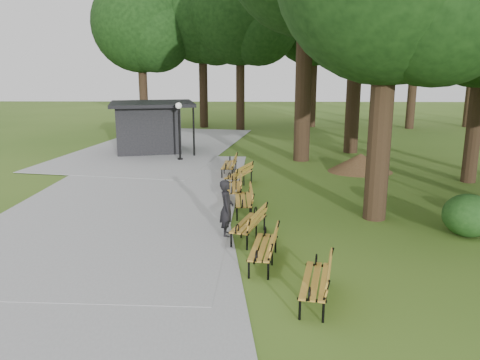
{
  "coord_description": "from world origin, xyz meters",
  "views": [
    {
      "loc": [
        0.4,
        -13.68,
        4.7
      ],
      "look_at": [
        0.11,
        1.23,
        1.1
      ],
      "focal_mm": 35.66,
      "sensor_mm": 36.0,
      "label": 1
    }
  ],
  "objects_px": {
    "bench_3": "(243,200)",
    "bench_6": "(229,165)",
    "bench_0": "(315,281)",
    "bench_2": "(249,224)",
    "lamp_post": "(179,119)",
    "bench_4": "(234,187)",
    "person": "(227,208)",
    "bench_5": "(239,174)",
    "dirt_mound": "(360,163)",
    "bench_1": "(263,247)",
    "kiosk": "(148,127)"
  },
  "relations": [
    {
      "from": "lamp_post",
      "to": "bench_2",
      "type": "height_order",
      "value": "lamp_post"
    },
    {
      "from": "dirt_mound",
      "to": "bench_4",
      "type": "height_order",
      "value": "bench_4"
    },
    {
      "from": "bench_3",
      "to": "bench_2",
      "type": "bearing_deg",
      "value": 1.7
    },
    {
      "from": "bench_3",
      "to": "bench_6",
      "type": "relative_size",
      "value": 1.0
    },
    {
      "from": "person",
      "to": "lamp_post",
      "type": "height_order",
      "value": "lamp_post"
    },
    {
      "from": "dirt_mound",
      "to": "bench_5",
      "type": "bearing_deg",
      "value": -154.22
    },
    {
      "from": "kiosk",
      "to": "bench_3",
      "type": "bearing_deg",
      "value": -76.91
    },
    {
      "from": "dirt_mound",
      "to": "bench_6",
      "type": "bearing_deg",
      "value": -172.65
    },
    {
      "from": "kiosk",
      "to": "person",
      "type": "bearing_deg",
      "value": -82.34
    },
    {
      "from": "person",
      "to": "bench_1",
      "type": "height_order",
      "value": "person"
    },
    {
      "from": "person",
      "to": "bench_1",
      "type": "xyz_separation_m",
      "value": [
        0.97,
        -1.97,
        -0.37
      ]
    },
    {
      "from": "kiosk",
      "to": "lamp_post",
      "type": "distance_m",
      "value": 3.26
    },
    {
      "from": "bench_4",
      "to": "bench_0",
      "type": "bearing_deg",
      "value": 12.63
    },
    {
      "from": "kiosk",
      "to": "bench_6",
      "type": "bearing_deg",
      "value": -62.86
    },
    {
      "from": "person",
      "to": "bench_0",
      "type": "bearing_deg",
      "value": -154.36
    },
    {
      "from": "kiosk",
      "to": "bench_3",
      "type": "xyz_separation_m",
      "value": [
        5.37,
        -11.17,
        -0.94
      ]
    },
    {
      "from": "bench_6",
      "to": "lamp_post",
      "type": "bearing_deg",
      "value": -136.98
    },
    {
      "from": "bench_2",
      "to": "dirt_mound",
      "type": "bearing_deg",
      "value": 167.62
    },
    {
      "from": "kiosk",
      "to": "lamp_post",
      "type": "height_order",
      "value": "lamp_post"
    },
    {
      "from": "bench_5",
      "to": "lamp_post",
      "type": "bearing_deg",
      "value": -127.22
    },
    {
      "from": "person",
      "to": "dirt_mound",
      "type": "xyz_separation_m",
      "value": [
        5.66,
        8.5,
        -0.4
      ]
    },
    {
      "from": "dirt_mound",
      "to": "bench_1",
      "type": "distance_m",
      "value": 11.47
    },
    {
      "from": "person",
      "to": "bench_3",
      "type": "xyz_separation_m",
      "value": [
        0.44,
        2.2,
        -0.37
      ]
    },
    {
      "from": "person",
      "to": "bench_2",
      "type": "bearing_deg",
      "value": -109.81
    },
    {
      "from": "bench_2",
      "to": "bench_5",
      "type": "height_order",
      "value": "same"
    },
    {
      "from": "dirt_mound",
      "to": "bench_0",
      "type": "relative_size",
      "value": 1.28
    },
    {
      "from": "lamp_post",
      "to": "bench_6",
      "type": "distance_m",
      "value": 4.47
    },
    {
      "from": "bench_2",
      "to": "bench_6",
      "type": "height_order",
      "value": "same"
    },
    {
      "from": "person",
      "to": "bench_2",
      "type": "xyz_separation_m",
      "value": [
        0.62,
        -0.2,
        -0.37
      ]
    },
    {
      "from": "bench_5",
      "to": "bench_6",
      "type": "distance_m",
      "value": 1.93
    },
    {
      "from": "kiosk",
      "to": "bench_0",
      "type": "height_order",
      "value": "kiosk"
    },
    {
      "from": "person",
      "to": "bench_0",
      "type": "relative_size",
      "value": 0.86
    },
    {
      "from": "bench_1",
      "to": "bench_5",
      "type": "distance_m",
      "value": 7.87
    },
    {
      "from": "bench_3",
      "to": "bench_1",
      "type": "bearing_deg",
      "value": 4.68
    },
    {
      "from": "bench_5",
      "to": "bench_0",
      "type": "bearing_deg",
      "value": 31.89
    },
    {
      "from": "dirt_mound",
      "to": "bench_0",
      "type": "distance_m",
      "value": 12.81
    },
    {
      "from": "bench_1",
      "to": "bench_6",
      "type": "height_order",
      "value": "same"
    },
    {
      "from": "person",
      "to": "dirt_mound",
      "type": "bearing_deg",
      "value": -35.76
    },
    {
      "from": "bench_2",
      "to": "bench_5",
      "type": "relative_size",
      "value": 1.0
    },
    {
      "from": "lamp_post",
      "to": "dirt_mound",
      "type": "distance_m",
      "value": 9.04
    },
    {
      "from": "bench_0",
      "to": "bench_4",
      "type": "xyz_separation_m",
      "value": [
        -1.91,
        7.57,
        0.0
      ]
    },
    {
      "from": "dirt_mound",
      "to": "bench_6",
      "type": "distance_m",
      "value": 5.97
    },
    {
      "from": "bench_4",
      "to": "bench_1",
      "type": "bearing_deg",
      "value": 7.34
    },
    {
      "from": "lamp_post",
      "to": "bench_0",
      "type": "bearing_deg",
      "value": -71.73
    },
    {
      "from": "person",
      "to": "bench_3",
      "type": "distance_m",
      "value": 2.27
    },
    {
      "from": "bench_4",
      "to": "bench_3",
      "type": "bearing_deg",
      "value": 11.36
    },
    {
      "from": "dirt_mound",
      "to": "bench_3",
      "type": "height_order",
      "value": "bench_3"
    },
    {
      "from": "bench_0",
      "to": "bench_2",
      "type": "bearing_deg",
      "value": -146.98
    },
    {
      "from": "dirt_mound",
      "to": "bench_4",
      "type": "distance_m",
      "value": 7.3
    },
    {
      "from": "lamp_post",
      "to": "bench_6",
      "type": "height_order",
      "value": "lamp_post"
    }
  ]
}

